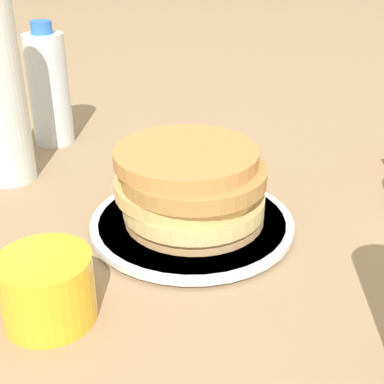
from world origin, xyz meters
The scene contains 5 objects.
ground_plane centered at (0.00, 0.00, 0.00)m, with size 4.00×4.00×0.00m, color #9E7F5B.
plate centered at (-0.01, 0.03, 0.01)m, with size 0.23×0.23×0.01m.
pancake_stack centered at (-0.01, 0.03, 0.05)m, with size 0.17×0.17×0.08m.
juice_glass centered at (0.16, 0.13, 0.03)m, with size 0.08×0.08×0.06m.
water_bottle_near centered at (0.11, -0.29, 0.09)m, with size 0.06×0.06×0.19m.
Camera 1 is at (0.15, 0.52, 0.32)m, focal length 50.00 mm.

